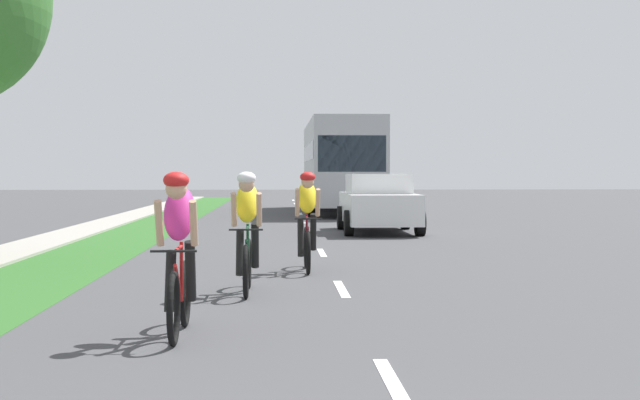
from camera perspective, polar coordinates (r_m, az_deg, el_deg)
ground_plane at (r=22.47m, az=-0.42°, el=-2.29°), size 120.00×120.00×0.00m
grass_verge at (r=22.74m, az=-11.72°, el=-2.26°), size 1.89×70.00×0.01m
sidewalk_concrete at (r=23.04m, az=-15.59°, el=-2.24°), size 1.25×70.00×0.10m
lane_markings_center at (r=26.46m, az=-0.75°, el=-1.67°), size 0.12×52.20×0.01m
cyclist_lead at (r=8.96m, az=-8.66°, el=-3.18°), size 0.42×1.72×1.58m
cyclist_trailing at (r=12.00m, az=-4.50°, el=-1.92°), size 0.42×1.72×1.58m
cyclist_distant at (r=14.67m, az=-0.80°, el=-1.25°), size 0.42×1.72×1.58m
sedan_white at (r=24.19m, az=3.62°, el=-0.18°), size 1.98×4.30×1.52m
bus_silver at (r=36.19m, az=1.25°, el=2.38°), size 2.78×11.60×3.48m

